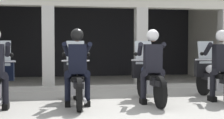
{
  "coord_description": "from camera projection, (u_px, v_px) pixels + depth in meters",
  "views": [
    {
      "loc": [
        -1.16,
        -6.86,
        1.24
      ],
      "look_at": [
        0.0,
        0.08,
        0.93
      ],
      "focal_mm": 50.9,
      "sensor_mm": 36.0,
      "label": 1
    }
  ],
  "objects": [
    {
      "name": "ground_plane",
      "position": [
        97.0,
        85.0,
        9.96
      ],
      "size": [
        80.0,
        80.0,
        0.0
      ],
      "primitive_type": "plane",
      "color": "#A8A59E"
    },
    {
      "name": "station_building",
      "position": [
        89.0,
        28.0,
        11.41
      ],
      "size": [
        9.37,
        4.18,
        2.97
      ],
      "color": "black",
      "rests_on": "ground"
    },
    {
      "name": "kerb_strip",
      "position": [
        98.0,
        87.0,
        8.96
      ],
      "size": [
        8.87,
        0.24,
        0.12
      ],
      "primitive_type": "cube",
      "color": "#B7B5AD",
      "rests_on": "ground"
    },
    {
      "name": "motorcycle_center_left",
      "position": [
        77.0,
        80.0,
        6.74
      ],
      "size": [
        0.62,
        2.04,
        1.35
      ],
      "rotation": [
        0.0,
        0.0,
        -0.14
      ],
      "color": "black",
      "rests_on": "ground"
    },
    {
      "name": "police_officer_center_left",
      "position": [
        77.0,
        60.0,
        6.44
      ],
      "size": [
        0.63,
        0.61,
        1.58
      ],
      "rotation": [
        0.0,
        0.0,
        -0.14
      ],
      "color": "black",
      "rests_on": "ground"
    },
    {
      "name": "motorcycle_center_right",
      "position": [
        149.0,
        79.0,
        7.03
      ],
      "size": [
        0.62,
        2.04,
        1.35
      ],
      "rotation": [
        0.0,
        0.0,
        -0.14
      ],
      "color": "black",
      "rests_on": "ground"
    },
    {
      "name": "police_officer_center_right",
      "position": [
        152.0,
        60.0,
        6.74
      ],
      "size": [
        0.63,
        0.61,
        1.58
      ],
      "rotation": [
        0.0,
        0.0,
        -0.14
      ],
      "color": "black",
      "rests_on": "ground"
    },
    {
      "name": "motorcycle_far_right",
      "position": [
        215.0,
        78.0,
        7.33
      ],
      "size": [
        0.62,
        2.04,
        1.35
      ],
      "rotation": [
        0.0,
        0.0,
        -0.05
      ],
      "color": "black",
      "rests_on": "ground"
    },
    {
      "name": "police_officer_far_right",
      "position": [
        221.0,
        59.0,
        7.04
      ],
      "size": [
        0.63,
        0.61,
        1.58
      ],
      "rotation": [
        0.0,
        0.0,
        -0.05
      ],
      "color": "black",
      "rests_on": "ground"
    }
  ]
}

